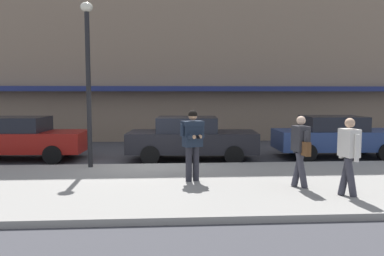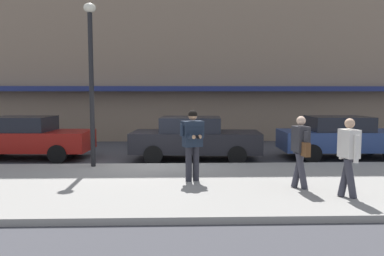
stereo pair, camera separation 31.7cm
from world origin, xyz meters
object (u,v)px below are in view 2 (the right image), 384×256
object	(u,v)px
pedestrian_in_light_coat	(349,153)
pedestrian_with_bag	(301,147)
man_texting_on_phone	(193,138)
parked_sedan_far	(342,137)
parked_sedan_mid	(195,138)
street_lamp_post	(91,67)
parked_sedan_near	(27,137)

from	to	relation	value
pedestrian_in_light_coat	pedestrian_with_bag	size ratio (longest dim) A/B	1.00
pedestrian_in_light_coat	man_texting_on_phone	bearing A→B (deg)	153.65
parked_sedan_far	man_texting_on_phone	xyz separation A→B (m)	(-5.58, -3.99, 0.46)
man_texting_on_phone	pedestrian_with_bag	distance (m)	2.63
parked_sedan_mid	street_lamp_post	size ratio (longest dim) A/B	0.95
pedestrian_in_light_coat	parked_sedan_mid	bearing A→B (deg)	119.65
parked_sedan_near	man_texting_on_phone	bearing A→B (deg)	-35.74
parked_sedan_near	pedestrian_with_bag	world-z (taller)	pedestrian_with_bag
parked_sedan_near	parked_sedan_mid	bearing A→B (deg)	-4.24
parked_sedan_mid	man_texting_on_phone	distance (m)	3.81
parked_sedan_mid	parked_sedan_near	bearing A→B (deg)	175.76
parked_sedan_far	parked_sedan_near	bearing A→B (deg)	178.83
parked_sedan_far	pedestrian_with_bag	size ratio (longest dim) A/B	2.68
parked_sedan_far	man_texting_on_phone	distance (m)	6.87
parked_sedan_near	pedestrian_in_light_coat	bearing A→B (deg)	-32.60
parked_sedan_far	street_lamp_post	bearing A→B (deg)	-167.00
pedestrian_in_light_coat	street_lamp_post	bearing A→B (deg)	149.79
pedestrian_with_bag	man_texting_on_phone	bearing A→B (deg)	161.65
parked_sedan_near	street_lamp_post	size ratio (longest dim) A/B	0.94
street_lamp_post	pedestrian_in_light_coat	bearing A→B (deg)	-30.21
parked_sedan_far	pedestrian_in_light_coat	bearing A→B (deg)	-112.39
pedestrian_with_bag	street_lamp_post	xyz separation A→B (m)	(-5.47, 2.84, 2.03)
pedestrian_with_bag	pedestrian_in_light_coat	bearing A→B (deg)	-45.68
pedestrian_with_bag	street_lamp_post	world-z (taller)	street_lamp_post
man_texting_on_phone	pedestrian_in_light_coat	bearing A→B (deg)	-26.35
parked_sedan_mid	street_lamp_post	bearing A→B (deg)	-150.99
parked_sedan_near	parked_sedan_far	world-z (taller)	same
man_texting_on_phone	pedestrian_with_bag	size ratio (longest dim) A/B	1.06
man_texting_on_phone	parked_sedan_far	bearing A→B (deg)	35.58
street_lamp_post	parked_sedan_mid	bearing A→B (deg)	29.01
man_texting_on_phone	parked_sedan_mid	bearing A→B (deg)	87.01
parked_sedan_mid	parked_sedan_far	size ratio (longest dim) A/B	1.01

